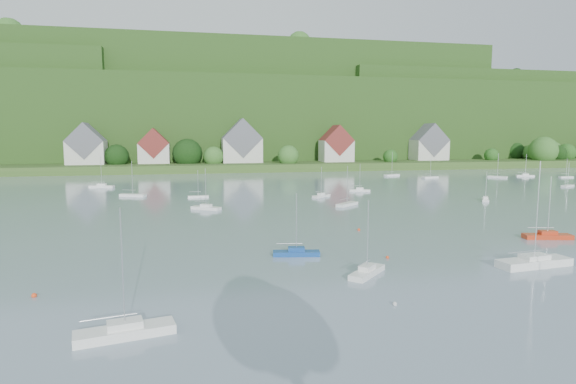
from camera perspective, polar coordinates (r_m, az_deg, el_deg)
The scene contains 17 objects.
far_shore_strip at distance 208.40m, azimuth -7.29°, elevation 3.32°, with size 600.00×60.00×3.00m, color #335520.
forested_ridge at distance 276.60m, azimuth -8.37°, elevation 8.59°, with size 620.00×181.22×69.89m.
village_building_0 at distance 198.39m, azimuth -23.13°, elevation 4.97°, with size 14.00×10.40×16.00m.
village_building_1 at distance 197.01m, azimuth -15.84°, elevation 5.03°, with size 12.00×9.36×14.00m.
village_building_2 at distance 196.56m, azimuth -5.60°, elevation 5.69°, with size 16.00×11.44×18.00m.
village_building_3 at distance 202.79m, azimuth 5.83°, elevation 5.49°, with size 13.00×10.40×15.50m.
village_building_4 at distance 224.00m, azimuth 16.62°, elevation 5.40°, with size 15.00×10.40×16.50m.
near_sailboat_0 at distance 36.46m, azimuth -19.04°, elevation -15.49°, with size 7.05×3.29×9.19m.
near_sailboat_1 at distance 56.13m, azimuth 1.01°, elevation -7.26°, with size 5.68×2.48×7.42m.
near_sailboat_3 at distance 49.21m, azimuth 9.51°, elevation -9.38°, with size 5.13×5.18×7.69m.
near_sailboat_4 at distance 58.07m, azimuth 27.54°, elevation -7.45°, with size 8.64×3.24×11.40m.
near_sailboat_5 at distance 74.21m, azimuth 28.80°, elevation -4.61°, with size 6.60×3.17×8.58m.
mooring_buoy_1 at distance 41.52m, azimuth 12.74°, elevation -13.18°, with size 0.39×0.39×0.39m, color silver.
mooring_buoy_2 at distance 56.24m, azimuth 11.89°, elevation -7.82°, with size 0.38×0.38×0.38m, color #F6471A.
mooring_buoy_3 at distance 71.51m, azimuth 8.54°, elevation -4.60°, with size 0.43×0.43×0.43m, color #F6471A.
mooring_buoy_5 at distance 47.97m, azimuth -28.27°, elevation -11.08°, with size 0.47×0.47×0.47m, color #F6471A.
far_sailboat_cluster at distance 128.46m, azimuth 0.32°, elevation 0.71°, with size 192.25×68.38×8.71m.
Camera 1 is at (-15.75, -7.42, 14.09)m, focal length 29.50 mm.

